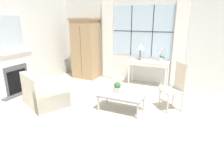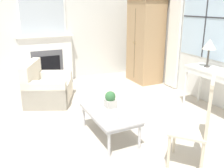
{
  "view_description": "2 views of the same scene",
  "coord_description": "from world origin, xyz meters",
  "views": [
    {
      "loc": [
        1.96,
        -3.45,
        2.1
      ],
      "look_at": [
        -0.01,
        0.73,
        0.57
      ],
      "focal_mm": 32.0,
      "sensor_mm": 36.0,
      "label": 1
    },
    {
      "loc": [
        3.39,
        -0.87,
        1.93
      ],
      "look_at": [
        0.22,
        0.66,
        0.81
      ],
      "focal_mm": 40.0,
      "sensor_mm": 36.0,
      "label": 2
    }
  ],
  "objects": [
    {
      "name": "console_table",
      "position": [
        0.36,
        2.7,
        0.72
      ],
      "size": [
        1.27,
        0.48,
        0.81
      ],
      "color": "white",
      "rests_on": "ground_plane"
    },
    {
      "name": "ground_plane",
      "position": [
        0.0,
        0.0,
        0.0
      ],
      "size": [
        14.0,
        14.0,
        0.0
      ],
      "primitive_type": "plane",
      "color": "#BCB2A3"
    },
    {
      "name": "armchair_upholstered",
      "position": [
        -1.55,
        0.04,
        0.28
      ],
      "size": [
        1.25,
        1.16,
        0.84
      ],
      "color": "beige",
      "rests_on": "ground_plane"
    },
    {
      "name": "wall_left",
      "position": [
        -3.03,
        0.6,
        1.4
      ],
      "size": [
        0.06,
        7.2,
        2.8
      ],
      "primitive_type": "cube",
      "color": "silver",
      "rests_on": "ground_plane"
    },
    {
      "name": "table_lamp",
      "position": [
        0.06,
        2.72,
        1.22
      ],
      "size": [
        0.26,
        0.26,
        0.53
      ],
      "color": "#4C4742",
      "rests_on": "console_table"
    },
    {
      "name": "fireplace",
      "position": [
        -2.91,
        0.33,
        0.73
      ],
      "size": [
        0.34,
        1.37,
        2.21
      ],
      "color": "#515156",
      "rests_on": "ground_plane"
    },
    {
      "name": "pillar_candle",
      "position": [
        0.71,
        0.5,
        0.47
      ],
      "size": [
        0.09,
        0.09,
        0.12
      ],
      "color": "silver",
      "rests_on": "coffee_table"
    },
    {
      "name": "armoire",
      "position": [
        -1.96,
        2.65,
        1.06
      ],
      "size": [
        0.93,
        0.67,
        2.1
      ],
      "color": "tan",
      "rests_on": "ground_plane"
    },
    {
      "name": "coffee_table",
      "position": [
        0.31,
        0.57,
        0.37
      ],
      "size": [
        1.08,
        0.57,
        0.41
      ],
      "color": "#BCBCC1",
      "rests_on": "ground_plane"
    },
    {
      "name": "side_chair_wooden",
      "position": [
        1.44,
        1.22,
        0.63
      ],
      "size": [
        0.62,
        0.62,
        1.14
      ],
      "color": "beige",
      "rests_on": "ground_plane"
    },
    {
      "name": "wall_back_windowed",
      "position": [
        0.0,
        3.02,
        1.4
      ],
      "size": [
        7.2,
        0.14,
        2.8
      ],
      "color": "silver",
      "rests_on": "ground_plane"
    },
    {
      "name": "potted_plant_small",
      "position": [
        0.17,
        0.65,
        0.55
      ],
      "size": [
        0.16,
        0.16,
        0.26
      ],
      "color": "#BCB7AD",
      "rests_on": "coffee_table"
    }
  ]
}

